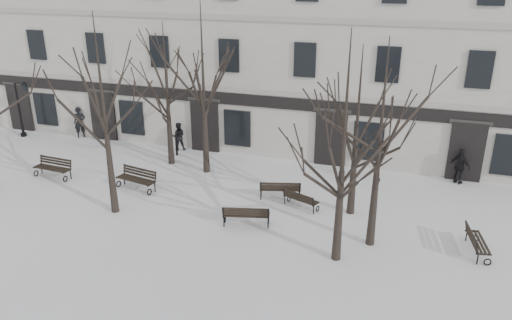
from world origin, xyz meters
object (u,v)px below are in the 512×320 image
at_px(tree_2, 345,124).
at_px(tree_3, 382,122).
at_px(bench_2, 300,199).
at_px(bench_1, 246,215).
at_px(lamp_post, 22,105).
at_px(bench_0, 53,167).
at_px(bench_3, 137,178).
at_px(tree_1, 102,93).
at_px(bench_5, 476,241).
at_px(bench_4, 280,189).

relative_size(tree_2, tree_3, 1.05).
bearing_deg(bench_2, tree_2, 143.27).
height_order(bench_1, lamp_post, lamp_post).
height_order(bench_0, bench_3, bench_3).
distance_m(tree_2, bench_3, 11.22).
relative_size(tree_1, lamp_post, 2.40).
xyz_separation_m(bench_2, lamp_post, (-18.02, 4.26, 1.55)).
distance_m(bench_1, bench_2, 2.79).
bearing_deg(bench_1, bench_2, -141.53).
bearing_deg(bench_0, bench_5, 0.73).
height_order(tree_1, bench_1, tree_1).
bearing_deg(bench_4, tree_2, 112.94).
bearing_deg(tree_2, bench_4, 127.90).
distance_m(bench_1, bench_3, 6.25).
bearing_deg(lamp_post, bench_5, -13.12).
distance_m(bench_5, lamp_post, 25.60).
relative_size(bench_1, lamp_post, 0.57).
xyz_separation_m(tree_2, tree_3, (1.06, 1.41, -0.24)).
bearing_deg(bench_0, bench_1, -5.54).
xyz_separation_m(tree_2, bench_3, (-9.80, 3.09, -4.50)).
bearing_deg(bench_1, tree_3, 167.79).
bearing_deg(bench_4, bench_1, 62.01).
xyz_separation_m(bench_1, bench_3, (-5.98, 1.82, 0.03)).
relative_size(bench_0, bench_4, 1.03).
bearing_deg(bench_5, bench_3, 76.46).
height_order(bench_0, bench_2, bench_0).
bearing_deg(tree_3, tree_1, -176.69).
relative_size(tree_1, bench_0, 4.18).
height_order(tree_1, bench_5, tree_1).
height_order(bench_0, bench_4, bench_0).
height_order(bench_3, bench_4, bench_3).
relative_size(bench_1, bench_4, 1.03).
relative_size(tree_1, bench_3, 4.01).
height_order(tree_2, tree_3, tree_2).
bearing_deg(tree_2, tree_3, 53.12).
relative_size(bench_2, lamp_post, 0.48).
bearing_deg(tree_1, tree_2, -4.76).
distance_m(tree_3, bench_5, 5.72).
bearing_deg(bench_3, bench_0, -168.67).
distance_m(tree_1, tree_3, 10.63).
distance_m(bench_3, lamp_post, 11.42).
height_order(bench_1, bench_2, bench_1).
bearing_deg(tree_1, lamp_post, 146.71).
bearing_deg(bench_5, bench_2, 68.34).
height_order(tree_3, bench_1, tree_3).
bearing_deg(tree_1, bench_3, 96.23).
distance_m(tree_1, lamp_post, 13.04).
xyz_separation_m(bench_3, bench_4, (6.63, 0.99, -0.04)).
distance_m(tree_2, bench_2, 6.14).
xyz_separation_m(tree_3, lamp_post, (-21.19, 6.33, -2.81)).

